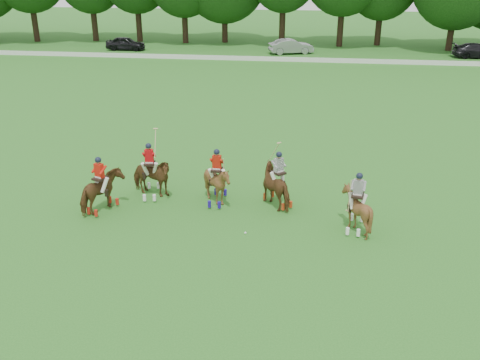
# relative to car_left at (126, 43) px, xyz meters

# --- Properties ---
(ground) EXTENTS (180.00, 180.00, 0.00)m
(ground) POSITION_rel_car_left_xyz_m (17.07, -42.50, -0.73)
(ground) COLOR #22641C
(ground) RESTS_ON ground
(boundary_rail) EXTENTS (120.00, 0.10, 0.44)m
(boundary_rail) POSITION_rel_car_left_xyz_m (17.07, -4.50, -0.51)
(boundary_rail) COLOR white
(boundary_rail) RESTS_ON ground
(car_left) EXTENTS (4.31, 1.76, 1.46)m
(car_left) POSITION_rel_car_left_xyz_m (0.00, 0.00, 0.00)
(car_left) COLOR black
(car_left) RESTS_ON ground
(car_mid) EXTENTS (4.98, 3.04, 1.55)m
(car_mid) POSITION_rel_car_left_xyz_m (18.34, 0.00, 0.04)
(car_mid) COLOR #97969B
(car_mid) RESTS_ON ground
(car_right) EXTENTS (5.09, 2.15, 1.47)m
(car_right) POSITION_rel_car_left_xyz_m (37.54, 0.00, 0.00)
(car_right) COLOR black
(car_right) RESTS_ON ground
(polo_red_a) EXTENTS (1.65, 2.24, 2.42)m
(polo_red_a) POSITION_rel_car_left_xyz_m (12.07, -39.07, 0.15)
(polo_red_a) COLOR #4B2E14
(polo_red_a) RESTS_ON ground
(polo_red_b) EXTENTS (1.98, 1.76, 3.03)m
(polo_red_b) POSITION_rel_car_left_xyz_m (13.68, -37.36, 0.18)
(polo_red_b) COLOR #4B2E14
(polo_red_b) RESTS_ON ground
(polo_red_c) EXTENTS (1.51, 1.68, 2.47)m
(polo_red_c) POSITION_rel_car_left_xyz_m (16.71, -37.66, 0.18)
(polo_red_c) COLOR #4B2E14
(polo_red_c) RESTS_ON ground
(polo_stripe_a) EXTENTS (2.07, 2.17, 2.97)m
(polo_stripe_a) POSITION_rel_car_left_xyz_m (19.32, -37.55, 0.16)
(polo_stripe_a) COLOR #4B2E14
(polo_stripe_a) RESTS_ON ground
(polo_stripe_b) EXTENTS (1.64, 1.78, 2.40)m
(polo_stripe_b) POSITION_rel_car_left_xyz_m (22.47, -39.40, 0.14)
(polo_stripe_b) COLOR #4B2E14
(polo_stripe_b) RESTS_ON ground
(polo_ball) EXTENTS (0.09, 0.09, 0.09)m
(polo_ball) POSITION_rel_car_left_xyz_m (18.25, -40.30, -0.69)
(polo_ball) COLOR white
(polo_ball) RESTS_ON ground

